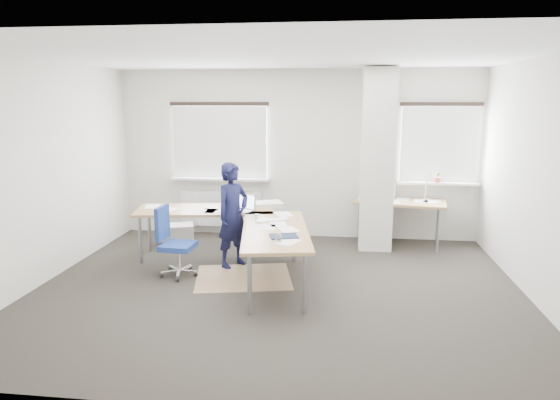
# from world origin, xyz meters

# --- Properties ---
(ground) EXTENTS (6.00, 6.00, 0.00)m
(ground) POSITION_xyz_m (0.00, 0.00, 0.00)
(ground) COLOR black
(ground) RESTS_ON ground
(room_shell) EXTENTS (6.04, 5.04, 2.82)m
(room_shell) POSITION_xyz_m (0.18, 0.45, 1.75)
(room_shell) COLOR silver
(room_shell) RESTS_ON ground
(floor_mat) EXTENTS (1.42, 1.28, 0.01)m
(floor_mat) POSITION_xyz_m (-0.50, 0.34, 0.00)
(floor_mat) COLOR #91724F
(floor_mat) RESTS_ON ground
(white_crate) EXTENTS (0.60, 0.50, 0.30)m
(white_crate) POSITION_xyz_m (-1.88, 1.81, 0.15)
(white_crate) COLOR white
(white_crate) RESTS_ON ground
(desk_main) EXTENTS (2.78, 2.63, 0.96)m
(desk_main) POSITION_xyz_m (-0.60, 0.69, 0.69)
(desk_main) COLOR olive
(desk_main) RESTS_ON ground
(desk_side) EXTENTS (1.50, 0.93, 1.22)m
(desk_side) POSITION_xyz_m (1.71, 2.15, 0.69)
(desk_side) COLOR olive
(desk_side) RESTS_ON ground
(task_chair) EXTENTS (0.51, 0.51, 0.94)m
(task_chair) POSITION_xyz_m (-1.40, 0.30, 0.26)
(task_chair) COLOR navy
(task_chair) RESTS_ON ground
(person) EXTENTS (0.60, 0.64, 1.47)m
(person) POSITION_xyz_m (-0.73, 0.80, 0.73)
(person) COLOR black
(person) RESTS_ON ground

